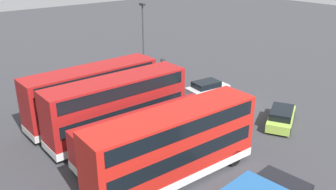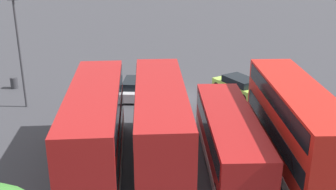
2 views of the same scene
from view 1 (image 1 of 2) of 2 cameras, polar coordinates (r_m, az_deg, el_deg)
The scene contains 9 objects.
ground_plane at distance 32.98m, azimuth 9.98°, elevation -1.93°, with size 140.00×140.00×0.00m, color #38383D.
bus_double_decker_near_end at distance 21.54m, azimuth 0.93°, elevation -7.83°, with size 2.86×11.26×4.55m.
bus_single_deck_second at distance 24.52m, azimuth -3.33°, elevation -6.14°, with size 2.83×10.36×2.95m.
bus_double_decker_third at distance 27.01m, azimuth -7.93°, elevation -1.63°, with size 2.62×11.05×4.55m.
bus_double_decker_fourth at distance 29.68m, azimuth -11.75°, elevation 0.31°, with size 2.84×11.11×4.55m.
car_hatchback_silver at distance 30.42m, azimuth 17.43°, elevation -3.30°, with size 3.75×4.90×1.43m.
car_small_green at distance 35.17m, azimuth 6.21°, elevation 1.05°, with size 2.24×4.36×1.43m.
lamp_post_tall at distance 38.87m, azimuth -3.94°, elevation 9.33°, with size 0.70×0.30×8.08m.
waste_bin_yellow at distance 44.07m, azimuth -0.80°, elevation 5.18°, with size 0.60×0.60×0.95m, color #333338.
Camera 1 is at (-19.57, 23.09, 13.11)m, focal length 38.65 mm.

